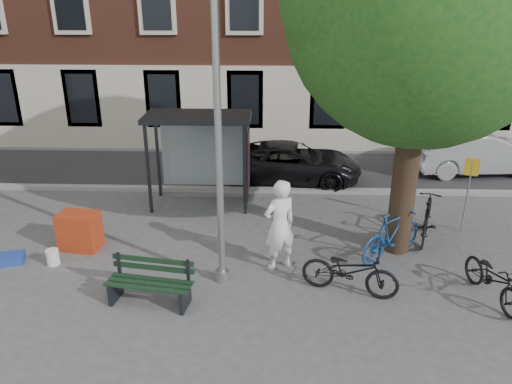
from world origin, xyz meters
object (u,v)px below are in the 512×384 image
(bench, at_px, (150,284))
(car_dark, at_px, (291,162))
(bike_d, at_px, (427,218))
(bus_shelter, at_px, (213,139))
(bike_a, at_px, (350,271))
(car_silver, at_px, (478,152))
(lamppost, at_px, (219,156))
(painter, at_px, (280,225))
(bike_b, at_px, (392,235))
(bike_c, at_px, (494,279))
(notice_sign, at_px, (470,179))
(red_stand, at_px, (80,231))

(bench, xyz_separation_m, car_dark, (2.94, 6.82, 0.22))
(bike_d, distance_m, car_dark, 5.06)
(bus_shelter, bearing_deg, bike_d, -20.55)
(bike_a, height_order, car_dark, car_dark)
(car_silver, bearing_deg, lamppost, 125.85)
(car_dark, bearing_deg, lamppost, 169.58)
(painter, xyz_separation_m, bike_d, (3.61, 1.48, -0.48))
(bus_shelter, distance_m, car_dark, 3.20)
(lamppost, relative_size, bench, 3.49)
(bus_shelter, height_order, bike_b, bus_shelter)
(bike_b, distance_m, car_silver, 7.15)
(bike_c, relative_size, notice_sign, 0.93)
(car_silver, bearing_deg, bike_a, 138.70)
(painter, relative_size, bike_a, 1.06)
(bus_shelter, height_order, bench, bus_shelter)
(bike_c, xyz_separation_m, car_dark, (-3.78, 6.50, 0.14))
(bus_shelter, relative_size, bike_d, 1.54)
(lamppost, bearing_deg, notice_sign, 23.46)
(car_silver, bearing_deg, bike_b, 139.34)
(car_dark, bearing_deg, bench, 161.33)
(car_dark, xyz_separation_m, red_stand, (-5.12, -4.69, -0.17))
(bike_c, relative_size, red_stand, 2.01)
(bench, xyz_separation_m, notice_sign, (7.20, 3.37, 1.02))
(bike_b, bearing_deg, red_stand, 48.81)
(bench, relative_size, bike_b, 0.89)
(bench, height_order, bike_d, bike_d)
(bike_b, height_order, notice_sign, notice_sign)
(bike_a, xyz_separation_m, bike_c, (2.79, -0.14, -0.04))
(red_stand, bearing_deg, car_silver, 26.54)
(lamppost, height_order, bike_c, lamppost)
(bike_c, relative_size, car_silver, 0.41)
(bike_b, relative_size, notice_sign, 1.01)
(bike_c, height_order, car_dark, car_dark)
(car_dark, xyz_separation_m, notice_sign, (4.26, -3.45, 0.80))
(bike_c, bearing_deg, bus_shelter, 129.99)
(car_dark, relative_size, red_stand, 4.92)
(red_stand, bearing_deg, bike_c, -11.51)
(bike_c, bearing_deg, lamppost, 162.18)
(painter, distance_m, bike_d, 3.93)
(car_dark, bearing_deg, bus_shelter, 135.08)
(bus_shelter, distance_m, car_silver, 9.00)
(bike_c, bearing_deg, bike_b, 123.14)
(bike_c, distance_m, bike_d, 2.64)
(bike_c, height_order, bike_d, bike_d)
(bench, distance_m, bike_c, 6.73)
(bike_a, distance_m, car_dark, 6.44)
(red_stand, bearing_deg, bike_d, 5.24)
(bike_c, height_order, car_silver, car_silver)
(bike_a, xyz_separation_m, car_silver, (5.23, 7.33, 0.21))
(bike_a, height_order, car_silver, car_silver)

